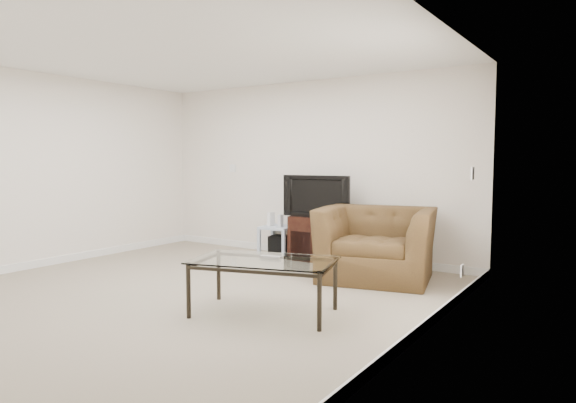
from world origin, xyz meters
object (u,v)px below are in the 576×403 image
Objects in this scene: television at (319,196)px; tv_stand at (320,238)px; subwoofer at (280,245)px; recliner at (377,231)px; side_table at (278,241)px; coffee_table at (264,287)px.

tv_stand is at bearing 88.71° from television.
recliner is at bearing -18.71° from subwoofer.
tv_stand is 0.81× the size of television.
coffee_table is at bearing -57.98° from side_table.
subwoofer is 0.21× the size of recliner.
side_table is at bearing -140.29° from subwoofer.
side_table is 1.65× the size of subwoofer.
television is 2.05× the size of side_table.
side_table is at bearing 149.09° from recliner.
television is 1.26m from recliner.
tv_stand is 0.58× the size of coffee_table.
side_table reaches higher than subwoofer.
television is 1.01m from subwoofer.
recliner is 1.01× the size of coffee_table.
coffee_table is (1.48, -2.42, 0.10)m from subwoofer.
coffee_table is at bearing -58.62° from subwoofer.
coffee_table reaches higher than subwoofer.
television reaches higher than recliner.
recliner reaches higher than tv_stand.
coffee_table is (0.80, -2.37, -0.65)m from television.
recliner is at bearing -17.88° from side_table.
side_table is 2.83m from coffee_table.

